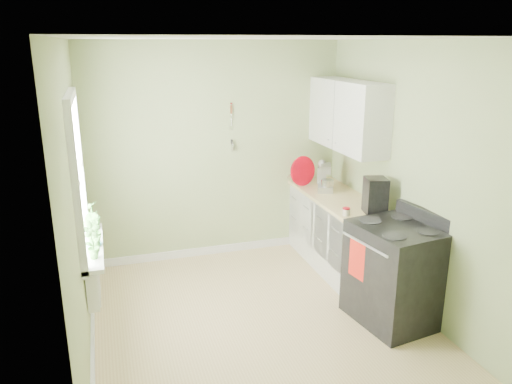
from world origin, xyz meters
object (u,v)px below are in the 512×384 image
object	(u,v)px
stove	(395,273)
kettle	(296,174)
coffee_maker	(375,196)
stand_mixer	(325,178)

from	to	relation	value
stove	kettle	bearing A→B (deg)	96.35
kettle	coffee_maker	world-z (taller)	coffee_maker
kettle	coffee_maker	distance (m)	1.46
stand_mixer	kettle	distance (m)	0.53
stand_mixer	kettle	world-z (taller)	stand_mixer
stand_mixer	kettle	xyz separation A→B (m)	(-0.19, 0.49, -0.06)
kettle	coffee_maker	bearing A→B (deg)	-76.72
stand_mixer	kettle	bearing A→B (deg)	110.66
stove	stand_mixer	size ratio (longest dim) A/B	3.06
stand_mixer	stove	bearing A→B (deg)	-88.43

